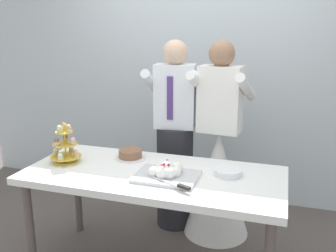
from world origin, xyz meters
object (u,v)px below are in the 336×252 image
at_px(round_cake, 130,154).
at_px(dessert_table, 153,182).
at_px(main_cake_tray, 167,172).
at_px(cupcake_stand, 65,147).
at_px(plate_stack, 228,172).
at_px(person_bride, 218,170).
at_px(person_groom, 175,146).

bearing_deg(round_cake, dessert_table, -38.82).
bearing_deg(main_cake_tray, dessert_table, 149.47).
distance_m(cupcake_stand, plate_stack, 1.20).
bearing_deg(person_bride, main_cake_tray, -106.29).
xyz_separation_m(main_cake_tray, round_cake, (-0.39, 0.28, -0.01)).
bearing_deg(cupcake_stand, round_cake, 27.26).
bearing_deg(main_cake_tray, round_cake, 143.67).
bearing_deg(round_cake, cupcake_stand, -152.74).
distance_m(dessert_table, main_cake_tray, 0.18).
height_order(dessert_table, person_bride, person_bride).
height_order(cupcake_stand, person_groom, person_groom).
relative_size(main_cake_tray, plate_stack, 2.14).
height_order(cupcake_stand, plate_stack, cupcake_stand).
distance_m(dessert_table, person_bride, 0.76).
height_order(main_cake_tray, person_groom, person_groom).
relative_size(dessert_table, cupcake_stand, 5.90).
bearing_deg(plate_stack, main_cake_tray, -154.71).
relative_size(cupcake_stand, person_groom, 0.18).
bearing_deg(plate_stack, round_cake, 172.22).
bearing_deg(dessert_table, round_cake, 141.18).
distance_m(person_groom, person_bride, 0.42).
bearing_deg(dessert_table, main_cake_tray, -30.53).
xyz_separation_m(main_cake_tray, plate_stack, (0.38, 0.18, -0.02)).
xyz_separation_m(dessert_table, round_cake, (-0.26, 0.21, 0.11)).
relative_size(main_cake_tray, round_cake, 1.77).
relative_size(cupcake_stand, round_cake, 1.27).
bearing_deg(round_cake, person_bride, 36.96).
bearing_deg(person_bride, person_groom, 175.64).
relative_size(dessert_table, main_cake_tray, 4.24).
distance_m(main_cake_tray, plate_stack, 0.42).
bearing_deg(main_cake_tray, cupcake_stand, 175.42).
relative_size(dessert_table, plate_stack, 9.08).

